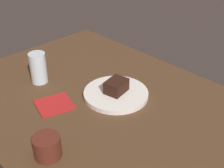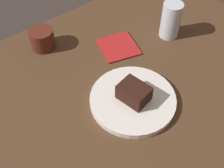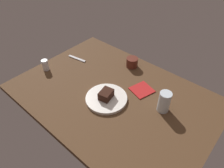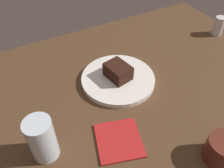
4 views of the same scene
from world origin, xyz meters
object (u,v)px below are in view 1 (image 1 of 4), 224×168
(chocolate_cake_slice, at_px, (117,87))
(folded_napkin, at_px, (54,105))
(dessert_plate, at_px, (115,93))
(water_glass, at_px, (38,68))
(coffee_cup, at_px, (47,147))

(chocolate_cake_slice, xyz_separation_m, folded_napkin, (0.12, 0.21, -0.04))
(chocolate_cake_slice, bearing_deg, dessert_plate, 13.63)
(dessert_plate, relative_size, folded_napkin, 1.98)
(water_glass, xyz_separation_m, folded_napkin, (-0.18, 0.06, -0.06))
(water_glass, xyz_separation_m, coffee_cup, (-0.38, 0.21, -0.03))
(water_glass, distance_m, coffee_cup, 0.44)
(dessert_plate, relative_size, chocolate_cake_slice, 2.95)
(chocolate_cake_slice, bearing_deg, coffee_cup, 102.68)
(chocolate_cake_slice, relative_size, water_glass, 0.66)
(dessert_plate, xyz_separation_m, folded_napkin, (0.11, 0.20, -0.01))
(water_glass, bearing_deg, chocolate_cake_slice, -153.05)
(chocolate_cake_slice, relative_size, coffee_cup, 1.03)
(chocolate_cake_slice, height_order, water_glass, water_glass)
(chocolate_cake_slice, height_order, coffee_cup, coffee_cup)
(dessert_plate, height_order, folded_napkin, dessert_plate)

